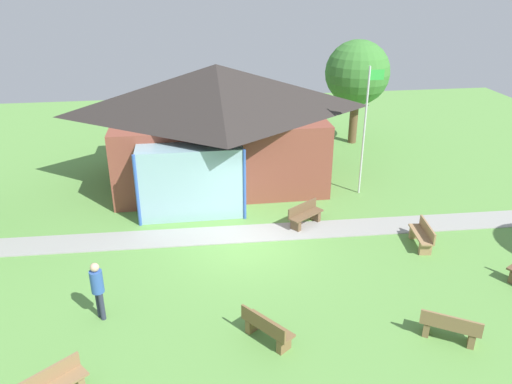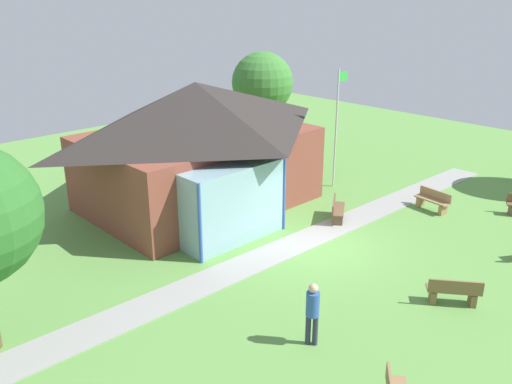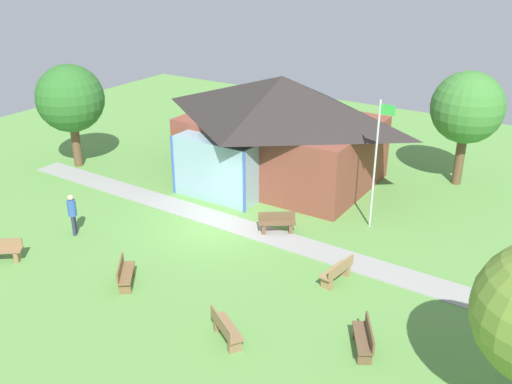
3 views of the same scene
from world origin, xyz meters
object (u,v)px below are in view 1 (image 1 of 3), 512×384
object	(u,v)px
bench_front_center	(267,329)
tree_behind_pavilion_right	(357,73)
bench_mid_right	(422,236)
visitor_strolling_lawn	(97,286)
pavilion	(217,122)
bench_rear_near_path	(305,215)
flagpole	(366,126)
bench_front_right	(450,327)

from	to	relation	value
bench_front_center	tree_behind_pavilion_right	world-z (taller)	tree_behind_pavilion_right
bench_mid_right	visitor_strolling_lawn	distance (m)	10.72
pavilion	bench_rear_near_path	world-z (taller)	pavilion
pavilion	bench_mid_right	world-z (taller)	pavilion
flagpole	visitor_strolling_lawn	distance (m)	12.23
pavilion	bench_mid_right	bearing A→B (deg)	-47.46
flagpole	bench_mid_right	size ratio (longest dim) A/B	3.47
bench_rear_near_path	bench_front_right	world-z (taller)	same
bench_rear_near_path	bench_mid_right	bearing A→B (deg)	114.91
bench_rear_near_path	tree_behind_pavilion_right	bearing A→B (deg)	-153.01
bench_front_right	bench_rear_near_path	bearing A→B (deg)	140.22
bench_rear_near_path	visitor_strolling_lawn	distance (m)	8.17
bench_mid_right	bench_front_center	distance (m)	7.29
pavilion	bench_mid_right	xyz separation A→B (m)	(6.50, -7.08, -2.27)
bench_front_right	flagpole	bearing A→B (deg)	117.15
bench_mid_right	bench_front_center	size ratio (longest dim) A/B	1.06
bench_front_right	tree_behind_pavilion_right	distance (m)	16.44
flagpole	bench_front_center	distance (m)	10.55
pavilion	tree_behind_pavilion_right	xyz separation A→B (m)	(7.67, 4.14, 1.11)
bench_front_right	bench_front_center	world-z (taller)	same
flagpole	bench_front_right	size ratio (longest dim) A/B	3.56
bench_rear_near_path	bench_front_center	bearing A→B (deg)	32.96
pavilion	bench_front_center	size ratio (longest dim) A/B	6.70
bench_rear_near_path	bench_front_right	bearing A→B (deg)	72.97
bench_front_center	visitor_strolling_lawn	size ratio (longest dim) A/B	0.84
pavilion	bench_front_right	distance (m)	12.99
bench_rear_near_path	bench_front_center	distance (m)	6.58
bench_front_right	tree_behind_pavilion_right	bearing A→B (deg)	112.74
visitor_strolling_lawn	bench_rear_near_path	bearing A→B (deg)	-91.35
bench_rear_near_path	visitor_strolling_lawn	size ratio (longest dim) A/B	0.85
pavilion	bench_rear_near_path	xyz separation A→B (m)	(2.86, -5.00, -2.27)
flagpole	bench_rear_near_path	size ratio (longest dim) A/B	3.62
bench_rear_near_path	tree_behind_pavilion_right	distance (m)	10.86
bench_front_right	bench_front_center	bearing A→B (deg)	-155.67
flagpole	tree_behind_pavilion_right	distance (m)	6.87
pavilion	bench_front_center	distance (m)	11.35
pavilion	visitor_strolling_lawn	world-z (taller)	pavilion
pavilion	tree_behind_pavilion_right	size ratio (longest dim) A/B	1.78
bench_rear_near_path	tree_behind_pavilion_right	world-z (taller)	tree_behind_pavilion_right
bench_mid_right	bench_front_right	xyz separation A→B (m)	(-1.42, -4.65, 0.00)
bench_front_right	visitor_strolling_lawn	distance (m)	9.29
bench_mid_right	bench_front_center	world-z (taller)	same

